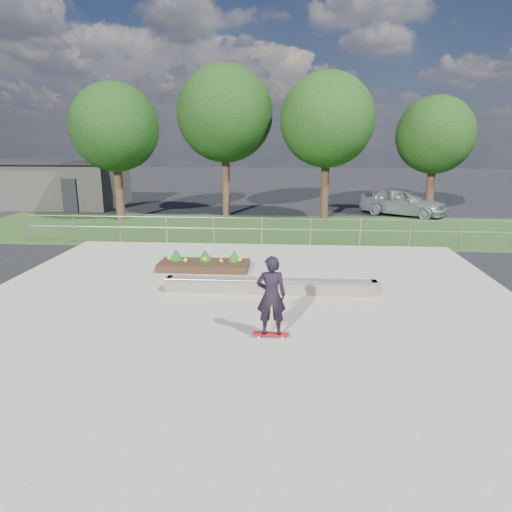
{
  "coord_description": "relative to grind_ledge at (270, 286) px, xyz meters",
  "views": [
    {
      "loc": [
        1.11,
        -10.91,
        4.31
      ],
      "look_at": [
        0.2,
        1.5,
        1.1
      ],
      "focal_mm": 32.0,
      "sensor_mm": 36.0,
      "label": 1
    }
  ],
  "objects": [
    {
      "name": "ground",
      "position": [
        -0.62,
        -1.37,
        -0.26
      ],
      "size": [
        120.0,
        120.0,
        0.0
      ],
      "primitive_type": "plane",
      "color": "black",
      "rests_on": "ground"
    },
    {
      "name": "grass_verge",
      "position": [
        -0.62,
        9.63,
        -0.25
      ],
      "size": [
        30.0,
        8.0,
        0.02
      ],
      "primitive_type": "cube",
      "color": "#24431B",
      "rests_on": "ground"
    },
    {
      "name": "concrete_slab",
      "position": [
        -0.62,
        -1.37,
        -0.23
      ],
      "size": [
        15.0,
        15.0,
        0.06
      ],
      "primitive_type": "cube",
      "color": "#9F988D",
      "rests_on": "ground"
    },
    {
      "name": "fence",
      "position": [
        -0.62,
        6.13,
        0.51
      ],
      "size": [
        20.06,
        0.06,
        1.2
      ],
      "color": "#95979D",
      "rests_on": "ground"
    },
    {
      "name": "building",
      "position": [
        -14.61,
        16.62,
        1.25
      ],
      "size": [
        8.4,
        5.4,
        3.0
      ],
      "color": "#2F2C2A",
      "rests_on": "ground"
    },
    {
      "name": "tree_far_left",
      "position": [
        -8.62,
        11.63,
        4.59
      ],
      "size": [
        4.55,
        4.55,
        7.15
      ],
      "color": "#362415",
      "rests_on": "ground"
    },
    {
      "name": "tree_mid_left",
      "position": [
        -3.12,
        13.63,
        5.34
      ],
      "size": [
        5.25,
        5.25,
        8.25
      ],
      "color": "#382316",
      "rests_on": "ground"
    },
    {
      "name": "tree_mid_right",
      "position": [
        2.38,
        12.63,
        4.97
      ],
      "size": [
        4.9,
        4.9,
        7.7
      ],
      "color": "#311D13",
      "rests_on": "ground"
    },
    {
      "name": "tree_far_right",
      "position": [
        8.38,
        14.13,
        4.21
      ],
      "size": [
        4.2,
        4.2,
        6.6
      ],
      "color": "#311E13",
      "rests_on": "ground"
    },
    {
      "name": "grind_ledge",
      "position": [
        0.0,
        0.0,
        0.0
      ],
      "size": [
        6.0,
        0.44,
        0.43
      ],
      "color": "#67594C",
      "rests_on": "concrete_slab"
    },
    {
      "name": "planter_bed",
      "position": [
        -2.32,
        2.29,
        -0.02
      ],
      "size": [
        3.0,
        1.2,
        0.61
      ],
      "color": "black",
      "rests_on": "concrete_slab"
    },
    {
      "name": "skateboarder",
      "position": [
        0.14,
        -2.98,
        0.76
      ],
      "size": [
        0.8,
        0.48,
        1.86
      ],
      "color": "white",
      "rests_on": "concrete_slab"
    },
    {
      "name": "parked_car",
      "position": [
        6.98,
        14.31,
        0.55
      ],
      "size": [
        5.04,
        4.16,
        1.62
      ],
      "primitive_type": "imported",
      "rotation": [
        0.0,
        0.0,
        1.01
      ],
      "color": "#A7ACB0",
      "rests_on": "ground"
    }
  ]
}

